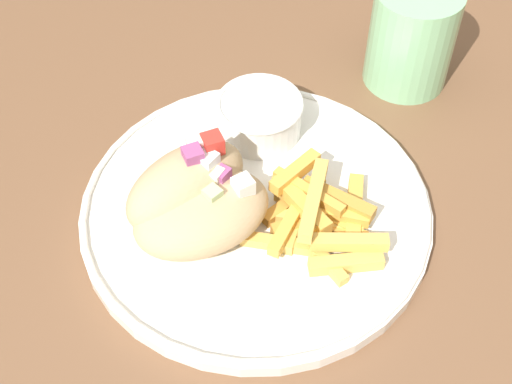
{
  "coord_description": "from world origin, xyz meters",
  "views": [
    {
      "loc": [
        -0.16,
        -0.38,
        1.25
      ],
      "look_at": [
        -0.03,
        -0.01,
        0.78
      ],
      "focal_mm": 50.0,
      "sensor_mm": 36.0,
      "label": 1
    }
  ],
  "objects": [
    {
      "name": "table",
      "position": [
        0.0,
        0.0,
        0.68
      ],
      "size": [
        1.39,
        1.39,
        0.74
      ],
      "color": "brown",
      "rests_on": "ground_plane"
    },
    {
      "name": "plate",
      "position": [
        -0.03,
        -0.01,
        0.75
      ],
      "size": [
        0.31,
        0.31,
        0.02
      ],
      "color": "white",
      "rests_on": "table"
    },
    {
      "name": "pita_sandwich_near",
      "position": [
        -0.08,
        -0.02,
        0.78
      ],
      "size": [
        0.13,
        0.1,
        0.05
      ],
      "rotation": [
        0.0,
        0.0,
        0.17
      ],
      "color": "tan",
      "rests_on": "plate"
    },
    {
      "name": "pita_sandwich_far",
      "position": [
        -0.09,
        0.01,
        0.79
      ],
      "size": [
        0.13,
        0.11,
        0.07
      ],
      "rotation": [
        0.0,
        0.0,
        0.42
      ],
      "color": "tan",
      "rests_on": "plate"
    },
    {
      "name": "fries_pile",
      "position": [
        0.01,
        -0.04,
        0.77
      ],
      "size": [
        0.13,
        0.13,
        0.04
      ],
      "color": "#E5B251",
      "rests_on": "plate"
    },
    {
      "name": "sauce_ramekin",
      "position": [
        0.0,
        0.08,
        0.78
      ],
      "size": [
        0.08,
        0.08,
        0.04
      ],
      "color": "white",
      "rests_on": "plate"
    },
    {
      "name": "water_glass",
      "position": [
        0.18,
        0.12,
        0.79
      ],
      "size": [
        0.09,
        0.09,
        0.11
      ],
      "color": "#8CCC93",
      "rests_on": "table"
    }
  ]
}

